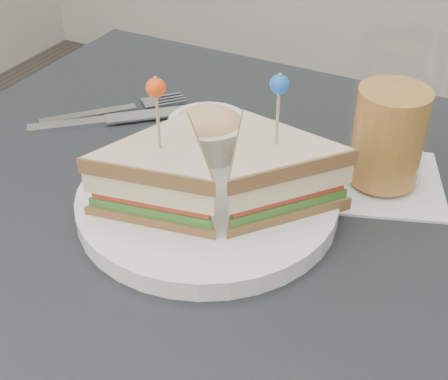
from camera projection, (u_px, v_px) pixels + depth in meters
table at (211, 291)px, 0.65m from camera, size 0.80×0.80×0.75m
plate_meal at (214, 175)px, 0.61m from camera, size 0.34×0.34×0.16m
cutlery_fork at (122, 108)px, 0.81m from camera, size 0.14×0.15×0.01m
cutlery_knife at (114, 119)px, 0.78m from camera, size 0.19×0.17×0.01m
drink_set at (390, 123)px, 0.63m from camera, size 0.17×0.17×0.17m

